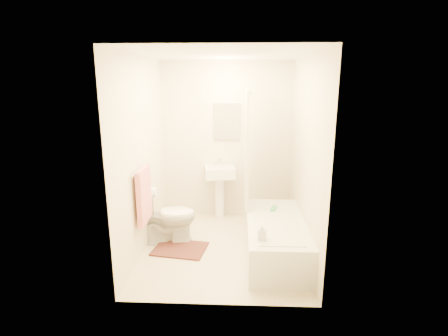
{
  "coord_description": "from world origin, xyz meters",
  "views": [
    {
      "loc": [
        0.2,
        -4.15,
        2.11
      ],
      "look_at": [
        0.0,
        0.25,
        1.0
      ],
      "focal_mm": 28.0,
      "sensor_mm": 36.0,
      "label": 1
    }
  ],
  "objects_px": {
    "soap_bottle": "(262,232)",
    "toilet": "(168,216)",
    "bathtub": "(275,238)",
    "bath_mat": "(180,249)",
    "sink": "(220,190)"
  },
  "relations": [
    {
      "from": "toilet",
      "to": "bathtub",
      "type": "xyz_separation_m",
      "value": [
        1.39,
        -0.31,
        -0.14
      ]
    },
    {
      "from": "toilet",
      "to": "soap_bottle",
      "type": "xyz_separation_m",
      "value": [
        1.19,
        -0.84,
        0.18
      ]
    },
    {
      "from": "toilet",
      "to": "sink",
      "type": "xyz_separation_m",
      "value": [
        0.64,
        0.91,
        0.08
      ]
    },
    {
      "from": "bath_mat",
      "to": "bathtub",
      "type": "bearing_deg",
      "value": -3.06
    },
    {
      "from": "sink",
      "to": "soap_bottle",
      "type": "xyz_separation_m",
      "value": [
        0.55,
        -1.75,
        0.09
      ]
    },
    {
      "from": "soap_bottle",
      "to": "toilet",
      "type": "bearing_deg",
      "value": 144.67
    },
    {
      "from": "soap_bottle",
      "to": "sink",
      "type": "bearing_deg",
      "value": 107.46
    },
    {
      "from": "bath_mat",
      "to": "toilet",
      "type": "bearing_deg",
      "value": 128.15
    },
    {
      "from": "bathtub",
      "to": "soap_bottle",
      "type": "distance_m",
      "value": 0.65
    },
    {
      "from": "sink",
      "to": "soap_bottle",
      "type": "distance_m",
      "value": 1.84
    },
    {
      "from": "bathtub",
      "to": "soap_bottle",
      "type": "xyz_separation_m",
      "value": [
        -0.2,
        -0.54,
        0.31
      ]
    },
    {
      "from": "toilet",
      "to": "soap_bottle",
      "type": "relative_size",
      "value": 3.97
    },
    {
      "from": "sink",
      "to": "bathtub",
      "type": "distance_m",
      "value": 1.45
    },
    {
      "from": "toilet",
      "to": "bath_mat",
      "type": "xyz_separation_m",
      "value": [
        0.19,
        -0.24,
        -0.35
      ]
    },
    {
      "from": "bathtub",
      "to": "toilet",
      "type": "bearing_deg",
      "value": 167.57
    }
  ]
}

